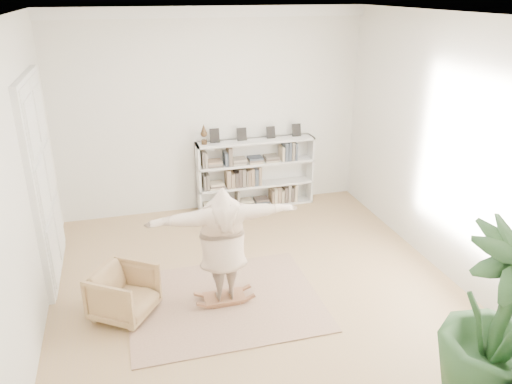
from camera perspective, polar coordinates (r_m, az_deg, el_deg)
floor at (r=7.03m, az=0.20°, el=-11.18°), size 6.00×6.00×0.00m
room_shell at (r=8.73m, az=-5.33°, el=19.84°), size 6.00×6.00×6.00m
doors at (r=7.45m, az=-23.14°, el=1.02°), size 0.09×1.78×2.92m
bookshelf at (r=9.35m, az=-0.08°, el=2.06°), size 2.20×0.35×1.64m
armchair at (r=6.61m, az=-14.86°, el=-11.10°), size 0.98×0.98×0.65m
rug at (r=6.81m, az=-3.61°, el=-12.36°), size 2.51×2.01×0.02m
rocker_board at (r=6.78m, az=-3.63°, el=-11.93°), size 0.53×0.32×0.11m
person at (r=6.34m, az=-3.81°, el=-5.65°), size 1.91×0.53×1.56m
houseplant at (r=5.35m, az=26.18°, el=-13.44°), size 1.39×1.39×1.93m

